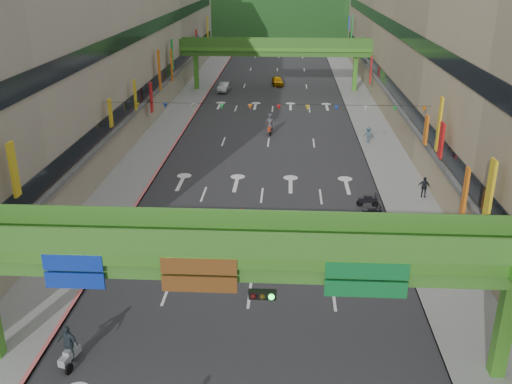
{
  "coord_description": "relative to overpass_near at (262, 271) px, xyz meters",
  "views": [
    {
      "loc": [
        1.82,
        -14.4,
        16.53
      ],
      "look_at": [
        0.0,
        18.0,
        3.5
      ],
      "focal_mm": 40.0,
      "sensor_mm": 36.0,
      "label": 1
    }
  ],
  "objects": [
    {
      "name": "building_row_left",
      "position": [
        -19.86,
        44.62,
        4.25
      ],
      "size": [
        12.8,
        95.0,
        19.0
      ],
      "color": "#9E937F",
      "rests_on": "ground"
    },
    {
      "name": "pedestrian_dark",
      "position": [
        11.27,
        20.72,
        -4.42
      ],
      "size": [
        0.98,
        0.56,
        1.58
      ],
      "primitive_type": "imported",
      "rotation": [
        0.0,
        0.0,
        -0.2
      ],
      "color": "black",
      "rests_on": "ground"
    },
    {
      "name": "sidewalk_right",
      "position": [
        10.07,
        44.62,
        -5.13
      ],
      "size": [
        4.0,
        140.0,
        0.15
      ],
      "primitive_type": "cube",
      "color": "gray",
      "rests_on": "ground"
    },
    {
      "name": "scooter_rider_left",
      "position": [
        -8.43,
        0.24,
        -4.17
      ],
      "size": [
        1.08,
        1.58,
        2.07
      ],
      "color": "#92939A",
      "rests_on": "ground"
    },
    {
      "name": "parked_scooter_row",
      "position": [
        6.87,
        14.48,
        -4.68
      ],
      "size": [
        1.6,
        9.41,
        1.08
      ],
      "color": "black",
      "rests_on": "ground"
    },
    {
      "name": "curb_right",
      "position": [
        8.17,
        44.62,
        -5.12
      ],
      "size": [
        0.2,
        140.0,
        0.18
      ],
      "primitive_type": "cube",
      "color": "gray",
      "rests_on": "ground"
    },
    {
      "name": "car_yellow",
      "position": [
        -0.65,
        63.47,
        -4.58
      ],
      "size": [
        1.99,
        3.87,
        1.26
      ],
      "primitive_type": "imported",
      "rotation": [
        0.0,
        0.0,
        0.14
      ],
      "color": "#D59003",
      "rests_on": "ground"
    },
    {
      "name": "scooter_rider_far",
      "position": [
        -0.89,
        37.59,
        -4.08
      ],
      "size": [
        0.96,
        1.6,
        2.2
      ],
      "color": "maroon",
      "rests_on": "ground"
    },
    {
      "name": "building_row_right",
      "position": [
        18.0,
        44.62,
        4.25
      ],
      "size": [
        12.8,
        95.0,
        19.0
      ],
      "color": "gray",
      "rests_on": "ground"
    },
    {
      "name": "hill_left",
      "position": [
        -15.93,
        154.62,
        -5.21
      ],
      "size": [
        168.0,
        140.0,
        112.0
      ],
      "primitive_type": "ellipsoid",
      "color": "#1C4419",
      "rests_on": "ground"
    },
    {
      "name": "pedestrian_red",
      "position": [
        11.27,
        11.9,
        -4.46
      ],
      "size": [
        0.86,
        0.76,
        1.49
      ],
      "primitive_type": "imported",
      "rotation": [
        0.0,
        0.0,
        0.3
      ],
      "color": "red",
      "rests_on": "ground"
    },
    {
      "name": "curb_left",
      "position": [
        -10.03,
        44.62,
        -5.12
      ],
      "size": [
        0.2,
        140.0,
        0.18
      ],
      "primitive_type": "cube",
      "color": "#CC5959",
      "rests_on": "ground"
    },
    {
      "name": "road_slab",
      "position": [
        -0.93,
        44.62,
        -5.2
      ],
      "size": [
        18.0,
        140.0,
        0.02
      ],
      "primitive_type": "cube",
      "color": "#28282B",
      "rests_on": "ground"
    },
    {
      "name": "scooter_rider_mid",
      "position": [
        -1.84,
        13.0,
        -4.07
      ],
      "size": [
        0.99,
        1.6,
        2.19
      ],
      "color": "black",
      "rests_on": "ground"
    },
    {
      "name": "car_silver",
      "position": [
        -7.93,
        58.45,
        -4.55
      ],
      "size": [
        1.73,
        4.06,
        1.3
      ],
      "primitive_type": "imported",
      "rotation": [
        0.0,
        0.0,
        -0.09
      ],
      "color": "gray",
      "rests_on": "ground"
    },
    {
      "name": "pedestrian_blue",
      "position": [
        8.87,
        34.62,
        -4.42
      ],
      "size": [
        0.85,
        0.7,
        1.56
      ],
      "primitive_type": "imported",
      "rotation": [
        0.0,
        0.0,
        2.78
      ],
      "color": "#314A59",
      "rests_on": "ground"
    },
    {
      "name": "bunting_string",
      "position": [
        -0.93,
        24.62,
        0.75
      ],
      "size": [
        26.0,
        0.36,
        0.47
      ],
      "color": "black",
      "rests_on": "ground"
    },
    {
      "name": "hill_right",
      "position": [
        24.07,
        174.62,
        -5.21
      ],
      "size": [
        208.0,
        176.0,
        128.0
      ],
      "primitive_type": "ellipsoid",
      "color": "#1C4419",
      "rests_on": "ground"
    },
    {
      "name": "sidewalk_left",
      "position": [
        -11.93,
        44.62,
        -5.13
      ],
      "size": [
        4.0,
        140.0,
        0.15
      ],
      "primitive_type": "cube",
      "color": "gray",
      "rests_on": "ground"
    },
    {
      "name": "overpass_near",
      "position": [
        0.0,
        0.0,
        0.0
      ],
      "size": [
        28.0,
        12.27,
        7.1
      ],
      "color": "#4C9E2D",
      "rests_on": "ground"
    },
    {
      "name": "overpass_far",
      "position": [
        -0.93,
        59.62,
        0.2
      ],
      "size": [
        28.0,
        2.2,
        7.1
      ],
      "color": "#4C9E2D",
      "rests_on": "ground"
    }
  ]
}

